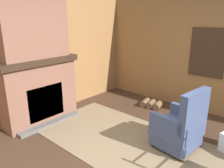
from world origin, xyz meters
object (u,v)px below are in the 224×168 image
at_px(storage_case, 61,51).
at_px(firewood_stack, 151,104).
at_px(armchair, 180,128).
at_px(oil_lamp_vase, 4,56).
at_px(decorative_plate_on_mantel, 28,51).

bearing_deg(storage_case, firewood_stack, 46.68).
height_order(armchair, oil_lamp_vase, oil_lamp_vase).
bearing_deg(storage_case, decorative_plate_on_mantel, -91.61).
bearing_deg(armchair, firewood_stack, -37.25).
bearing_deg(armchair, storage_case, 12.92).
bearing_deg(oil_lamp_vase, armchair, 29.09).
xyz_separation_m(oil_lamp_vase, decorative_plate_on_mantel, (-0.02, 0.44, 0.03)).
relative_size(armchair, oil_lamp_vase, 3.24).
relative_size(firewood_stack, oil_lamp_vase, 1.64).
bearing_deg(decorative_plate_on_mantel, armchair, 20.90).
distance_m(firewood_stack, oil_lamp_vase, 3.24).
relative_size(oil_lamp_vase, storage_case, 1.56).
xyz_separation_m(armchair, firewood_stack, (-1.22, 1.18, -0.29)).
bearing_deg(firewood_stack, armchair, -43.99).
bearing_deg(oil_lamp_vase, firewood_stack, 62.32).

